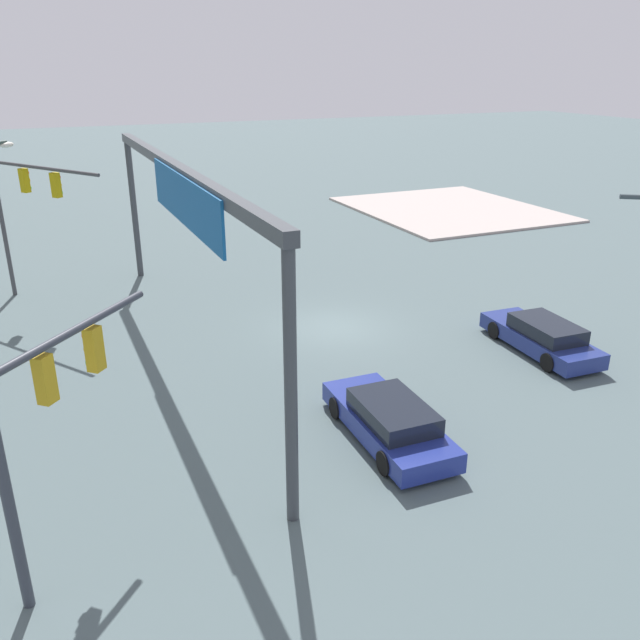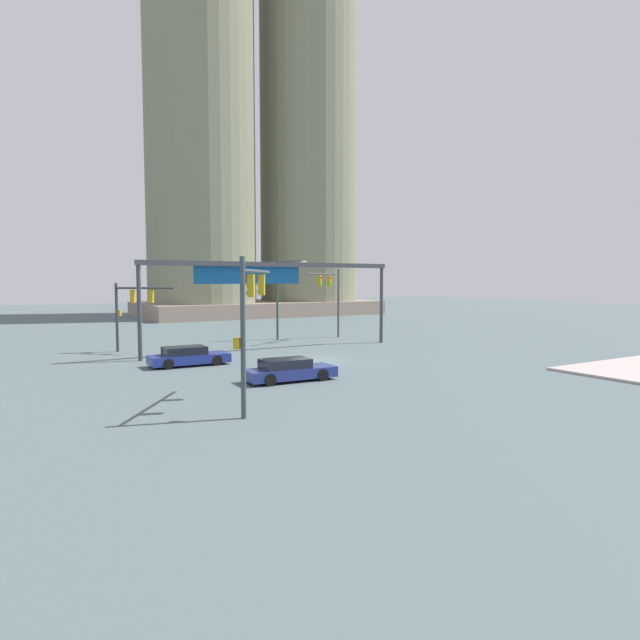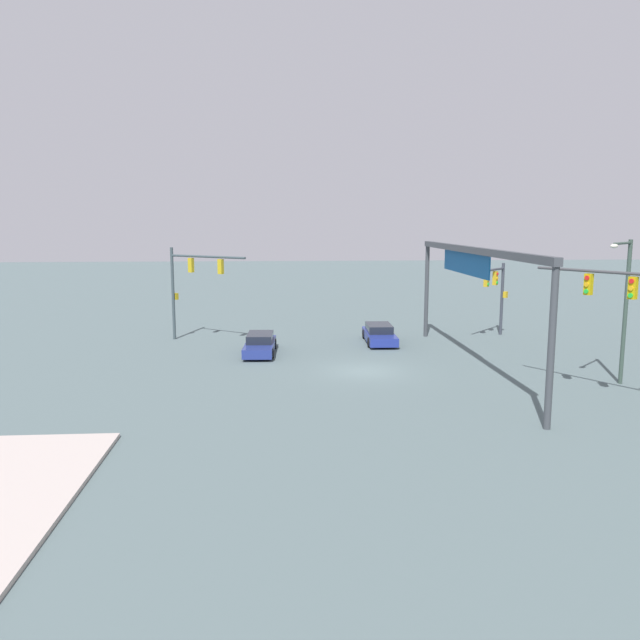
{
  "view_description": "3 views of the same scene",
  "coord_description": "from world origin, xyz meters",
  "px_view_note": "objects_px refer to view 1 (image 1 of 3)",
  "views": [
    {
      "loc": [
        -21.34,
        10.06,
        9.55
      ],
      "look_at": [
        -2.8,
        1.84,
        1.62
      ],
      "focal_mm": 36.8,
      "sensor_mm": 36.0,
      "label": 1
    },
    {
      "loc": [
        -18.51,
        -31.15,
        5.41
      ],
      "look_at": [
        -1.02,
        -2.4,
        2.88
      ],
      "focal_mm": 30.79,
      "sensor_mm": 36.0,
      "label": 2
    },
    {
      "loc": [
        32.71,
        -4.73,
        7.95
      ],
      "look_at": [
        1.43,
        -2.54,
        3.04
      ],
      "focal_mm": 35.2,
      "sensor_mm": 36.0,
      "label": 3
    }
  ],
  "objects_px": {
    "traffic_signal_near_corner": "(24,198)",
    "sedan_car_waiting_far": "(542,336)",
    "traffic_signal_cross_street": "(42,413)",
    "sedan_car_approaching": "(389,420)"
  },
  "relations": [
    {
      "from": "traffic_signal_cross_street",
      "to": "sedan_car_waiting_far",
      "type": "height_order",
      "value": "traffic_signal_cross_street"
    },
    {
      "from": "traffic_signal_near_corner",
      "to": "sedan_car_approaching",
      "type": "relative_size",
      "value": 1.27
    },
    {
      "from": "traffic_signal_near_corner",
      "to": "sedan_car_waiting_far",
      "type": "xyz_separation_m",
      "value": [
        -12.75,
        -16.04,
        -3.94
      ]
    },
    {
      "from": "traffic_signal_cross_street",
      "to": "sedan_car_approaching",
      "type": "distance_m",
      "value": 9.02
    },
    {
      "from": "traffic_signal_near_corner",
      "to": "traffic_signal_cross_street",
      "type": "xyz_separation_m",
      "value": [
        -17.24,
        0.18,
        -0.99
      ]
    },
    {
      "from": "traffic_signal_near_corner",
      "to": "sedan_car_approaching",
      "type": "xyz_separation_m",
      "value": [
        -15.69,
        -8.2,
        -3.94
      ]
    },
    {
      "from": "sedan_car_approaching",
      "to": "traffic_signal_near_corner",
      "type": "bearing_deg",
      "value": 29.27
    },
    {
      "from": "traffic_signal_near_corner",
      "to": "sedan_car_waiting_far",
      "type": "relative_size",
      "value": 1.27
    },
    {
      "from": "traffic_signal_near_corner",
      "to": "traffic_signal_cross_street",
      "type": "relative_size",
      "value": 1.23
    },
    {
      "from": "sedan_car_approaching",
      "to": "sedan_car_waiting_far",
      "type": "relative_size",
      "value": 1.0
    }
  ]
}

